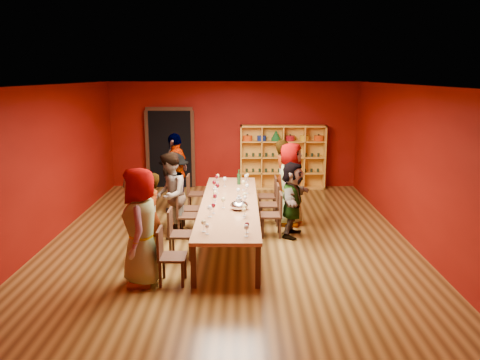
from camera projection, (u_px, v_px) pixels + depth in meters
name	position (u px, v px, depth m)	size (l,w,h in m)	color
room_shell	(229.00, 165.00, 8.95)	(7.10, 9.10, 3.04)	#573A17
tasting_table	(229.00, 205.00, 9.12)	(1.10, 4.50, 0.75)	#A96F46
doorway	(171.00, 148.00, 13.36)	(1.40, 0.17, 2.30)	black
shelving_unit	(282.00, 154.00, 13.27)	(2.40, 0.40, 1.80)	gold
chair_person_left_0	(167.00, 253.00, 7.22)	(0.42, 0.42, 0.89)	black
person_left_0	(141.00, 227.00, 7.13)	(0.90, 0.49, 1.84)	#5787B3
chair_person_left_1	(176.00, 231.00, 8.24)	(0.42, 0.42, 0.89)	black
person_left_1	(151.00, 216.00, 8.18)	(0.56, 0.41, 1.53)	#5B80BD
chair_person_left_2	(184.00, 213.00, 9.32)	(0.42, 0.42, 0.89)	black
person_left_2	(170.00, 195.00, 9.24)	(0.83, 0.46, 1.71)	#5E87C1
chair_person_left_3	(187.00, 206.00, 9.81)	(0.42, 0.42, 0.89)	black
person_left_3	(175.00, 191.00, 9.74)	(1.05, 0.43, 1.63)	#15183B
chair_person_left_4	(193.00, 191.00, 11.04)	(0.42, 0.42, 0.89)	black
person_left_4	(176.00, 173.00, 10.94)	(1.10, 0.50, 1.87)	#5781B4
chair_person_right_2	(275.00, 212.00, 9.36)	(0.42, 0.42, 0.89)	black
person_right_2	(292.00, 199.00, 9.30)	(1.41, 0.41, 1.52)	#49494E
chair_person_right_3	(273.00, 202.00, 10.11)	(0.42, 0.42, 0.89)	black
person_right_3	(290.00, 184.00, 10.02)	(0.87, 0.48, 1.79)	white
chair_person_right_4	(271.00, 194.00, 10.82)	(0.42, 0.42, 0.89)	black
person_right_4	(283.00, 178.00, 10.74)	(0.64, 0.47, 1.74)	#4A4A4F
wine_glass_0	(238.00, 191.00, 9.44)	(0.08, 0.08, 0.20)	silver
wine_glass_1	(217.00, 177.00, 10.74)	(0.07, 0.07, 0.18)	silver
wine_glass_2	(215.00, 193.00, 9.24)	(0.08, 0.08, 0.20)	silver
wine_glass_3	(223.00, 200.00, 8.72)	(0.08, 0.08, 0.21)	silver
wine_glass_4	(246.00, 228.00, 7.17)	(0.08, 0.08, 0.20)	silver
wine_glass_5	(225.00, 179.00, 10.40)	(0.09, 0.09, 0.21)	silver
wine_glass_6	(243.00, 183.00, 10.05)	(0.09, 0.09, 0.22)	silver
wine_glass_7	(245.00, 198.00, 8.91)	(0.07, 0.07, 0.19)	silver
wine_glass_8	(214.00, 183.00, 10.10)	(0.08, 0.08, 0.21)	silver
wine_glass_9	(217.00, 186.00, 9.79)	(0.09, 0.09, 0.21)	silver
wine_glass_10	(207.00, 226.00, 7.28)	(0.07, 0.07, 0.18)	silver
wine_glass_11	(247.00, 186.00, 9.76)	(0.09, 0.09, 0.21)	silver
wine_glass_12	(215.00, 197.00, 8.98)	(0.08, 0.08, 0.20)	silver
wine_glass_13	(246.00, 176.00, 10.82)	(0.07, 0.07, 0.18)	silver
wine_glass_14	(244.00, 211.00, 8.11)	(0.07, 0.07, 0.18)	silver
wine_glass_15	(204.00, 223.00, 7.39)	(0.08, 0.08, 0.20)	silver
wine_glass_16	(213.00, 206.00, 8.37)	(0.08, 0.08, 0.19)	silver
wine_glass_17	(218.00, 176.00, 10.86)	(0.07, 0.07, 0.18)	silver
wine_glass_18	(210.00, 208.00, 8.16)	(0.09, 0.09, 0.21)	silver
wine_glass_19	(248.00, 175.00, 10.97)	(0.07, 0.07, 0.18)	silver
wine_glass_20	(245.00, 195.00, 9.09)	(0.08, 0.08, 0.20)	silver
wine_glass_21	(247.00, 225.00, 7.34)	(0.07, 0.07, 0.18)	silver
wine_glass_22	(244.00, 207.00, 8.21)	(0.09, 0.09, 0.22)	silver
spittoon_bowl	(239.00, 205.00, 8.62)	(0.33, 0.33, 0.18)	silver
carafe_a	(215.00, 193.00, 9.43)	(0.09, 0.09, 0.24)	silver
carafe_b	(239.00, 204.00, 8.59)	(0.14, 0.14, 0.27)	silver
wine_bottle	(239.00, 179.00, 10.60)	(0.08, 0.08, 0.34)	#14391A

